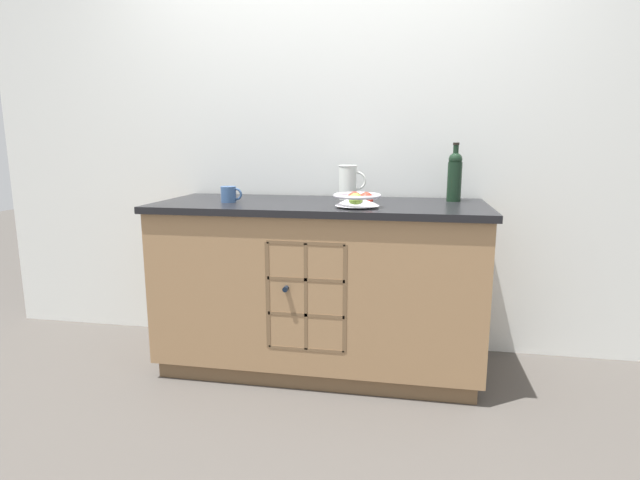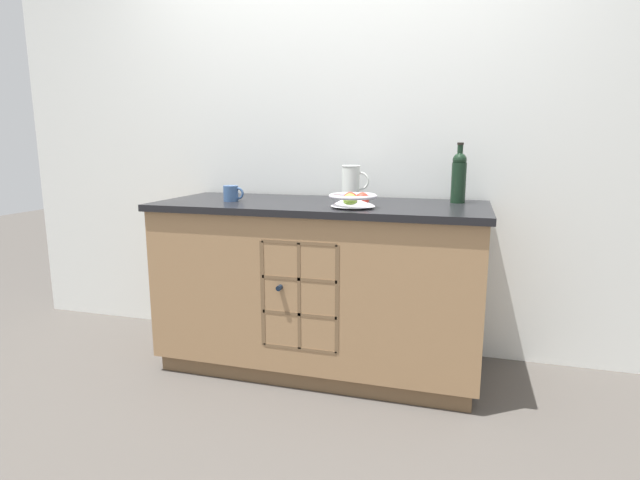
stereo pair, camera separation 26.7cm
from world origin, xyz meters
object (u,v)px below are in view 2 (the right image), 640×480
at_px(ceramic_mug, 231,193).
at_px(standing_wine_bottle, 459,176).
at_px(fruit_bowl, 353,199).
at_px(white_pitcher, 351,182).

xyz_separation_m(ceramic_mug, standing_wine_bottle, (1.17, 0.27, 0.10)).
bearing_deg(standing_wine_bottle, ceramic_mug, -167.24).
bearing_deg(ceramic_mug, fruit_bowl, -8.00).
bearing_deg(fruit_bowl, ceramic_mug, 172.00).
distance_m(ceramic_mug, standing_wine_bottle, 1.21).
height_order(white_pitcher, ceramic_mug, white_pitcher).
distance_m(fruit_bowl, ceramic_mug, 0.70).
xyz_separation_m(fruit_bowl, white_pitcher, (-0.09, 0.36, 0.06)).
height_order(fruit_bowl, white_pitcher, white_pitcher).
bearing_deg(fruit_bowl, standing_wine_bottle, 37.06).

